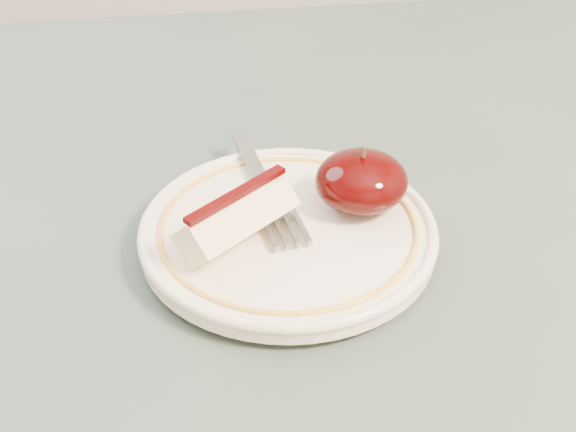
{
  "coord_description": "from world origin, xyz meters",
  "views": [
    {
      "loc": [
        -0.08,
        -0.47,
        1.11
      ],
      "look_at": [
        -0.02,
        -0.01,
        0.78
      ],
      "focal_mm": 50.0,
      "sensor_mm": 36.0,
      "label": 1
    }
  ],
  "objects": [
    {
      "name": "table",
      "position": [
        0.0,
        0.0,
        0.66
      ],
      "size": [
        0.9,
        0.9,
        0.75
      ],
      "color": "brown",
      "rests_on": "ground"
    },
    {
      "name": "fork",
      "position": [
        -0.03,
        0.03,
        0.77
      ],
      "size": [
        0.04,
        0.16,
        0.0
      ],
      "rotation": [
        0.0,
        0.0,
        1.72
      ],
      "color": "gray",
      "rests_on": "plate"
    },
    {
      "name": "plate",
      "position": [
        -0.02,
        -0.01,
        0.76
      ],
      "size": [
        0.22,
        0.22,
        0.02
      ],
      "color": "white",
      "rests_on": "table"
    },
    {
      "name": "apple_wedge",
      "position": [
        -0.05,
        -0.03,
        0.79
      ],
      "size": [
        0.09,
        0.09,
        0.04
      ],
      "rotation": [
        0.0,
        0.0,
        0.67
      ],
      "color": "beige",
      "rests_on": "plate"
    },
    {
      "name": "apple_half",
      "position": [
        0.04,
        0.01,
        0.79
      ],
      "size": [
        0.07,
        0.07,
        0.05
      ],
      "color": "black",
      "rests_on": "plate"
    }
  ]
}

